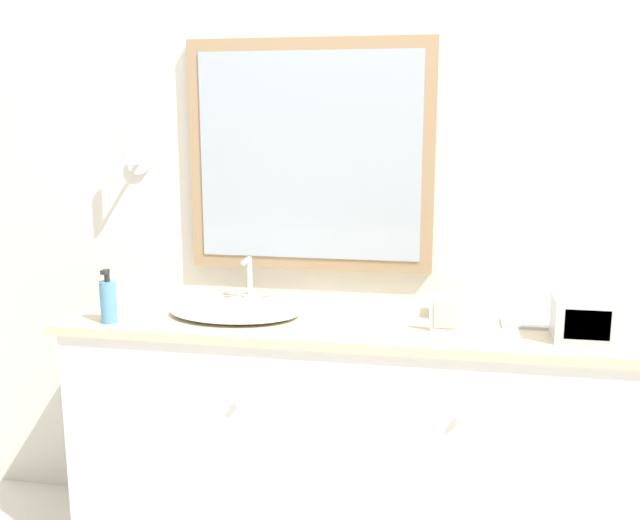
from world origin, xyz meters
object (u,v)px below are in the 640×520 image
Objects in this scene: picture_frame at (444,316)px; sink_basin at (236,309)px; appliance_box at (584,319)px; soap_bottle at (108,301)px.

sink_basin is at bearing 174.01° from picture_frame.
sink_basin is 0.71m from picture_frame.
appliance_box is (1.13, -0.09, 0.05)m from sink_basin.
picture_frame is (0.71, -0.07, 0.04)m from sink_basin.
picture_frame is at bearing -5.99° from sink_basin.
sink_basin is at bearing 175.65° from appliance_box.
picture_frame is (1.10, 0.09, -0.02)m from soap_bottle.
sink_basin reaches higher than appliance_box.
soap_bottle is 1.00× the size of appliance_box.
sink_basin is 1.13m from appliance_box.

